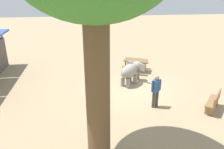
{
  "coord_description": "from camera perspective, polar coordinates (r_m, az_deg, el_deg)",
  "views": [
    {
      "loc": [
        -11.34,
        2.36,
        5.51
      ],
      "look_at": [
        0.29,
        0.98,
        0.8
      ],
      "focal_mm": 36.75,
      "sensor_mm": 36.0,
      "label": 1
    }
  ],
  "objects": [
    {
      "name": "elephant",
      "position": [
        13.18,
        4.74,
        0.86
      ],
      "size": [
        1.67,
        1.67,
        1.24
      ],
      "rotation": [
        0.0,
        0.0,
        5.5
      ],
      "color": "gray",
      "rests_on": "ground_plane"
    },
    {
      "name": "picnic_table_near",
      "position": [
        15.24,
        5.89,
        2.95
      ],
      "size": [
        1.97,
        1.98,
        0.78
      ],
      "rotation": [
        0.0,
        0.0,
        4.28
      ],
      "color": "brown",
      "rests_on": "ground_plane"
    },
    {
      "name": "wooden_bench",
      "position": [
        11.52,
        24.04,
        -6.1
      ],
      "size": [
        1.33,
        1.21,
        0.88
      ],
      "rotation": [
        0.0,
        0.0,
        5.58
      ],
      "color": "olive",
      "rests_on": "ground_plane"
    },
    {
      "name": "ground_plane",
      "position": [
        12.83,
        4.53,
        -3.6
      ],
      "size": [
        60.0,
        60.0,
        0.0
      ],
      "primitive_type": "plane",
      "color": "tan"
    },
    {
      "name": "person_handler",
      "position": [
        10.79,
        10.88,
        -3.54
      ],
      "size": [
        0.32,
        0.49,
        1.62
      ],
      "rotation": [
        0.0,
        0.0,
        0.28
      ],
      "color": "#3F3833",
      "rests_on": "ground_plane"
    }
  ]
}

